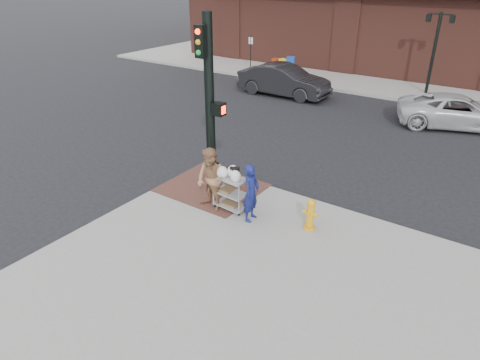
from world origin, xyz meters
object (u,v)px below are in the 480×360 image
Objects in this scene: woman_blue at (251,193)px; minivan_white at (458,111)px; traffic_signal_pole at (210,103)px; pedestrian_tan at (211,180)px; fire_hydrant at (310,214)px; sedan_dark at (284,80)px; lamp_post at (435,45)px; utility_cart at (231,190)px.

woman_blue is 0.32× the size of minivan_white.
traffic_signal_pole is 2.85× the size of pedestrian_tan.
woman_blue is at bearing -162.96° from fire_hydrant.
sedan_dark is 8.52m from minivan_white.
sedan_dark is at bearing 18.59° from woman_blue.
fire_hydrant is (0.83, -15.47, -2.03)m from lamp_post.
minivan_white is (2.94, 11.45, -0.25)m from woman_blue.
lamp_post is 3.16× the size of utility_cart.
sedan_dark is (-5.58, 11.62, -0.13)m from woman_blue.
woman_blue is 0.89× the size of pedestrian_tan.
lamp_post is 16.03m from woman_blue.
sedan_dark is at bearing 112.81° from utility_cart.
pedestrian_tan is at bearing 89.58° from woman_blue.
traffic_signal_pole is 2.08m from pedestrian_tan.
minivan_white is at bearing 71.89° from utility_cart.
lamp_post is 16.25m from pedestrian_tan.
minivan_white is 11.89m from utility_cart.
lamp_post is 5.38m from minivan_white.
traffic_signal_pole reaches higher than fire_hydrant.
fire_hydrant is (2.24, 0.30, -0.14)m from utility_cart.
woman_blue is 1.84× the size of fire_hydrant.
minivan_white is at bearing 66.13° from traffic_signal_pole.
traffic_signal_pole reaches higher than sedan_dark.
utility_cart is (-1.41, -15.77, -1.89)m from lamp_post.
woman_blue is (1.82, -0.70, -1.90)m from traffic_signal_pole.
woman_blue is 11.83m from minivan_white.
fire_hydrant is (-1.46, -11.00, -0.09)m from minivan_white.
utility_cart is at bearing 71.69° from woman_blue.
sedan_dark is 13.22m from fire_hydrant.
lamp_post reaches higher than woman_blue.
lamp_post is 0.82× the size of sedan_dark.
traffic_signal_pole is at bearing 175.80° from fire_hydrant.
utility_cart is at bearing 141.37° from minivan_white.
minivan_white is at bearing -62.92° from lamp_post.
utility_cart reaches higher than fire_hydrant.
utility_cart is at bearing -157.59° from sedan_dark.
pedestrian_tan is 1.39× the size of utility_cart.
lamp_post reaches higher than minivan_white.
woman_blue is at bearing 17.64° from pedestrian_tan.
sedan_dark is at bearing 108.98° from traffic_signal_pole.
sedan_dark is at bearing 122.30° from fire_hydrant.
sedan_dark reaches higher than fire_hydrant.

